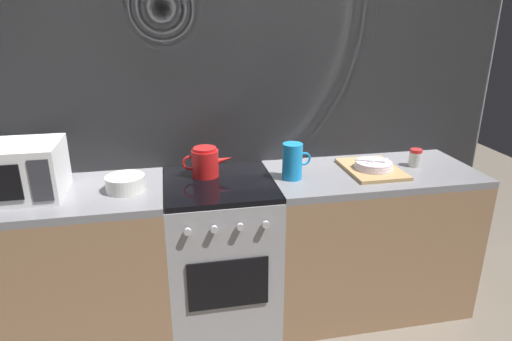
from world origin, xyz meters
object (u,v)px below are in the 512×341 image
(microwave, at_px, (13,171))
(pitcher, at_px, (293,161))
(spice_jar, at_px, (415,158))
(stove_unit, at_px, (221,254))
(dish_pile, at_px, (372,167))
(mixing_bowl, at_px, (126,183))
(kettle, at_px, (205,162))

(microwave, distance_m, pitcher, 1.42)
(pitcher, xyz_separation_m, spice_jar, (0.77, 0.05, -0.05))
(stove_unit, bearing_deg, dish_pile, -0.45)
(mixing_bowl, distance_m, dish_pile, 1.38)
(stove_unit, bearing_deg, microwave, 179.73)
(microwave, xyz_separation_m, pitcher, (1.42, -0.03, -0.03))
(stove_unit, distance_m, dish_pile, 1.01)
(microwave, distance_m, mixing_bowl, 0.54)
(mixing_bowl, distance_m, pitcher, 0.89)
(stove_unit, distance_m, mixing_bowl, 0.69)
(mixing_bowl, bearing_deg, stove_unit, 3.08)
(spice_jar, bearing_deg, dish_pile, -173.45)
(kettle, relative_size, spice_jar, 2.71)
(stove_unit, relative_size, spice_jar, 8.57)
(microwave, bearing_deg, dish_pile, -0.35)
(stove_unit, height_order, pitcher, pitcher)
(microwave, distance_m, dish_pile, 1.91)
(spice_jar, bearing_deg, kettle, 176.28)
(microwave, height_order, dish_pile, microwave)
(pitcher, bearing_deg, microwave, 178.71)
(kettle, bearing_deg, dish_pile, -6.80)
(stove_unit, xyz_separation_m, microwave, (-1.01, 0.00, 0.59))
(microwave, bearing_deg, mixing_bowl, -3.36)
(kettle, bearing_deg, pitcher, -16.00)
(dish_pile, height_order, spice_jar, spice_jar)
(mixing_bowl, bearing_deg, microwave, 176.64)
(mixing_bowl, height_order, pitcher, pitcher)
(pitcher, bearing_deg, spice_jar, 3.92)
(mixing_bowl, bearing_deg, dish_pile, 0.80)
(stove_unit, relative_size, kettle, 3.16)
(microwave, height_order, mixing_bowl, microwave)
(stove_unit, bearing_deg, pitcher, -3.82)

